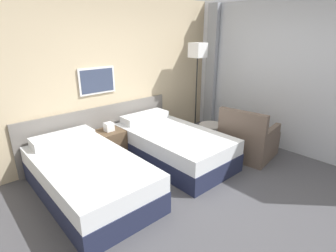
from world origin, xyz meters
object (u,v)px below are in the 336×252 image
Objects in this scene: armchair at (248,141)px; bed_near_door at (88,176)px; floor_lamp at (198,56)px; bed_near_window at (172,145)px; nightstand at (110,144)px; side_table at (211,132)px.

bed_near_door is at bearing 64.70° from armchair.
armchair is at bearing -92.96° from floor_lamp.
floor_lamp reaches higher than bed_near_window.
floor_lamp is 2.02× the size of armchair.
floor_lamp is 1.90m from armchair.
bed_near_window is 1.07m from nightstand.
bed_near_door is 2.74m from armchair.
nightstand is at bearing 149.59° from side_table.
bed_near_door is at bearing -135.95° from nightstand.
bed_near_window is at bearing -44.05° from nightstand.
armchair is (1.86, -1.52, 0.01)m from nightstand.
bed_near_door is at bearing -168.74° from floor_lamp.
bed_near_door is 3.07m from floor_lamp.
bed_near_door is at bearing 180.00° from bed_near_window.
nightstand is at bearing 41.85° from armchair.
armchair is at bearing -64.62° from side_table.
side_table is (0.80, -0.18, 0.08)m from bed_near_window.
bed_near_window is 1.07× the size of floor_lamp.
bed_near_window is 1.87m from floor_lamp.
nightstand is at bearing 44.05° from bed_near_door.
floor_lamp reaches higher than side_table.
bed_near_window is 1.34m from armchair.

